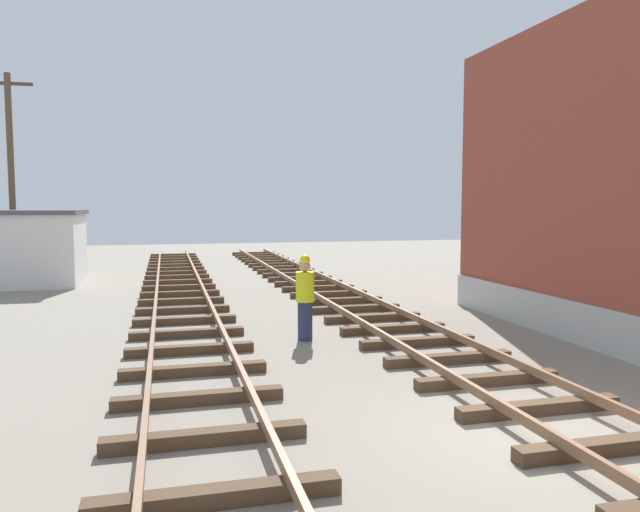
# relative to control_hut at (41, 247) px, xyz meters

# --- Properties ---
(ground_plane) EXTENTS (80.00, 80.00, 0.00)m
(ground_plane) POSITION_rel_control_hut_xyz_m (9.03, -17.62, -1.39)
(ground_plane) COLOR gray
(track_near_building) EXTENTS (2.50, 58.89, 0.32)m
(track_near_building) POSITION_rel_control_hut_xyz_m (9.54, -17.62, -1.26)
(track_near_building) COLOR #4C3826
(track_near_building) RESTS_ON ground
(track_centre) EXTENTS (2.50, 58.89, 0.32)m
(track_centre) POSITION_rel_control_hut_xyz_m (4.92, -17.62, -1.26)
(track_centre) COLOR #4C3826
(track_centre) RESTS_ON ground
(control_hut) EXTENTS (3.00, 3.80, 2.76)m
(control_hut) POSITION_rel_control_hut_xyz_m (0.00, 0.00, 0.00)
(control_hut) COLOR silver
(control_hut) RESTS_ON ground
(utility_pole_far) EXTENTS (1.80, 0.24, 7.99)m
(utility_pole_far) POSITION_rel_control_hut_xyz_m (-1.25, 1.62, 2.80)
(utility_pole_far) COLOR brown
(utility_pole_far) RESTS_ON ground
(track_worker_foreground) EXTENTS (0.40, 0.40, 1.87)m
(track_worker_foreground) POSITION_rel_control_hut_xyz_m (7.40, -11.55, -0.46)
(track_worker_foreground) COLOR #262D4C
(track_worker_foreground) RESTS_ON ground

